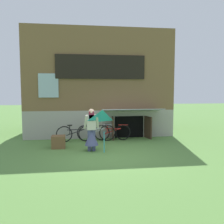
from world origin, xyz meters
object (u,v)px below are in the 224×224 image
object	(u,v)px
bicycle_silver	(96,133)
bicycle_black	(75,134)
bicycle_red	(112,132)
wooden_crate	(58,142)
person	(91,133)
kite	(103,120)

from	to	relation	value
bicycle_silver	bicycle_black	distance (m)	0.94
bicycle_red	bicycle_silver	size ratio (longest dim) A/B	0.96
bicycle_silver	wooden_crate	size ratio (longest dim) A/B	3.30
bicycle_silver	bicycle_black	bearing A→B (deg)	-170.76
person	bicycle_red	xyz separation A→B (m)	(1.07, 1.86, -0.31)
kite	bicycle_silver	xyz separation A→B (m)	(-0.07, 2.27, -0.87)
kite	wooden_crate	world-z (taller)	kite
person	wooden_crate	xyz separation A→B (m)	(-1.29, 0.64, -0.43)
bicycle_red	wooden_crate	distance (m)	2.66
kite	bicycle_silver	distance (m)	2.43
bicycle_silver	bicycle_black	world-z (taller)	bicycle_silver
bicycle_red	wooden_crate	world-z (taller)	bicycle_red
kite	bicycle_red	bearing A→B (deg)	73.60
person	bicycle_black	bearing A→B (deg)	85.29
person	bicycle_red	distance (m)	2.17
bicycle_red	bicycle_silver	bearing A→B (deg)	-171.15
bicycle_red	bicycle_silver	distance (m)	0.76
person	bicycle_silver	distance (m)	1.85
person	wooden_crate	bearing A→B (deg)	129.07
bicycle_silver	bicycle_black	xyz separation A→B (m)	(-0.94, -0.06, -0.01)
person	bicycle_silver	bearing A→B (deg)	55.56
person	kite	world-z (taller)	person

